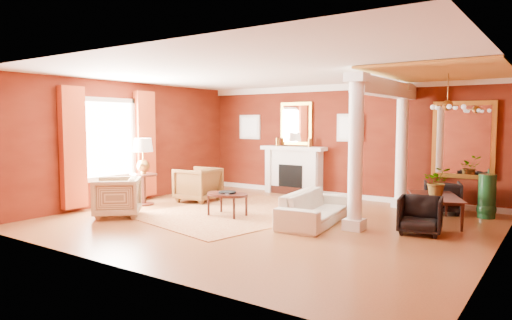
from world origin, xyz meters
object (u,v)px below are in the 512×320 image
Objects in this scene: side_table at (143,160)px; dining_table at (437,201)px; sofa at (315,202)px; armchair_leopard at (198,183)px; armchair_stripe at (117,195)px; coffee_table at (227,195)px.

side_table is 6.44m from dining_table.
sofa is 2.25× the size of armchair_leopard.
sofa is at bearing 73.26° from armchair_stripe.
dining_table is (6.12, 1.89, -0.65)m from side_table.
dining_table is at bearing 17.13° from side_table.
side_table is (-0.74, -1.06, 0.60)m from armchair_leopard.
armchair_leopard is 1.03× the size of armchair_stripe.
side_table reaches higher than armchair_leopard.
armchair_stripe is at bearing -64.08° from side_table.
sofa is 1.85m from coffee_table.
armchair_stripe is at bearing 96.65° from dining_table.
side_table is 1.05× the size of dining_table.
armchair_leopard reaches higher than sofa.
side_table reaches higher than dining_table.
coffee_table is at bearing 1.98° from side_table.
side_table is (-4.22, -0.51, 0.66)m from sofa.
dining_table is at bearing 25.98° from coffee_table.
coffee_table is 0.63× the size of dining_table.
armchair_stripe reaches higher than dining_table.
sofa reaches higher than coffee_table.
dining_table is (5.51, 3.14, -0.03)m from armchair_stripe.
armchair_leopard is at bearing 55.35° from side_table.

